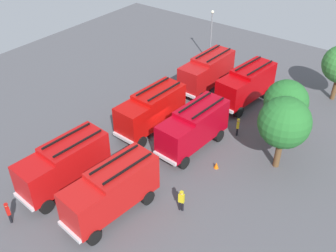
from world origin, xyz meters
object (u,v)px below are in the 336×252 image
fire_truck_3 (246,84)px  lamppost (211,33)px  traffic_cone_1 (172,89)px  firefighter_2 (8,212)px  fire_truck_4 (193,127)px  tree_1 (286,102)px  firefighter_1 (238,126)px  firefighter_0 (58,150)px  tree_2 (284,123)px  fire_truck_2 (64,164)px  fire_truck_1 (151,109)px  firefighter_4 (181,200)px  fire_truck_0 (207,71)px  traffic_cone_0 (216,165)px  fire_truck_5 (111,190)px

fire_truck_3 → lamppost: lamppost is taller
lamppost → traffic_cone_1: bearing=4.6°
firefighter_2 → traffic_cone_1: bearing=-157.3°
fire_truck_4 → tree_1: size_ratio=1.27×
firefighter_1 → tree_1: 4.77m
firefighter_0 → tree_2: tree_2 is taller
fire_truck_2 → firefighter_0: fire_truck_2 is taller
traffic_cone_1 → fire_truck_2: bearing=7.7°
firefighter_2 → lamppost: bearing=-157.4°
fire_truck_1 → firefighter_4: fire_truck_1 is taller
fire_truck_4 → traffic_cone_1: bearing=-128.4°
fire_truck_3 → traffic_cone_1: bearing=-62.0°
fire_truck_0 → fire_truck_4: size_ratio=0.99×
fire_truck_2 → firefighter_2: size_ratio=4.29×
tree_1 → traffic_cone_0: 8.08m
firefighter_0 → lamppost: lamppost is taller
traffic_cone_1 → fire_truck_4: bearing=47.3°
fire_truck_3 → firefighter_4: bearing=19.1°
firefighter_1 → lamppost: bearing=-71.9°
firefighter_2 → lamppost: (-30.01, -2.57, 2.84)m
fire_truck_5 → tree_2: 13.88m
fire_truck_2 → traffic_cone_0: size_ratio=12.95×
fire_truck_5 → firefighter_1: (-13.62, 2.47, -1.21)m
fire_truck_1 → traffic_cone_0: (1.15, 7.71, -1.87)m
fire_truck_5 → firefighter_2: size_ratio=4.32×
firefighter_1 → firefighter_0: bearing=26.2°
tree_1 → tree_2: tree_2 is taller
firefighter_1 → tree_2: 6.03m
firefighter_1 → firefighter_4: firefighter_4 is taller
fire_truck_4 → tree_2: (-2.06, 6.87, 2.10)m
firefighter_4 → tree_2: bearing=142.7°
fire_truck_0 → fire_truck_1: size_ratio=1.00×
fire_truck_3 → fire_truck_4: (9.43, -0.03, 0.00)m
fire_truck_5 → firefighter_4: size_ratio=4.14×
firefighter_2 → firefighter_1: bearing=175.7°
traffic_cone_1 → fire_truck_5: bearing=23.1°
firefighter_2 → lamppost: 30.26m
fire_truck_0 → fire_truck_1: (9.49, 0.07, 0.00)m
firefighter_0 → fire_truck_1: bearing=-149.9°
firefighter_2 → fire_truck_5: bearing=152.3°
tree_2 → fire_truck_4: bearing=-73.3°
fire_truck_4 → firefighter_1: size_ratio=4.37×
fire_truck_3 → fire_truck_1: bearing=-19.1°
fire_truck_1 → lamppost: 15.80m
lamppost → fire_truck_3: bearing=53.3°
fire_truck_5 → firefighter_0: (-1.55, -7.76, -1.19)m
firefighter_4 → traffic_cone_1: bearing=-157.3°
fire_truck_3 → firefighter_0: 19.34m
fire_truck_0 → fire_truck_4: 10.57m
fire_truck_1 → fire_truck_4: same height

